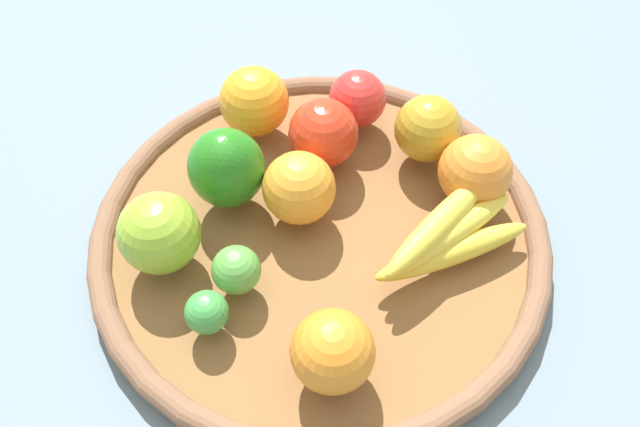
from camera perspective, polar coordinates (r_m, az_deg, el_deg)
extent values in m
plane|color=slate|center=(0.71, 0.00, -2.62)|extent=(2.40, 2.40, 0.00)
cylinder|color=brown|center=(0.70, 0.00, -2.13)|extent=(0.46, 0.46, 0.02)
torus|color=brown|center=(0.70, 0.00, -1.63)|extent=(0.47, 0.47, 0.02)
sphere|color=#AF8A23|center=(0.73, 9.13, 7.12)|extent=(0.10, 0.10, 0.07)
sphere|color=red|center=(0.72, 0.28, 6.83)|extent=(0.11, 0.11, 0.08)
ellipsoid|color=yellow|center=(0.66, 11.18, -3.17)|extent=(0.16, 0.10, 0.03)
ellipsoid|color=yellow|center=(0.66, 10.71, -1.82)|extent=(0.17, 0.06, 0.03)
ellipsoid|color=yellow|center=(0.65, 10.21, -0.69)|extent=(0.17, 0.03, 0.03)
sphere|color=#57A343|center=(0.63, -7.11, -4.76)|extent=(0.07, 0.07, 0.05)
ellipsoid|color=#26771C|center=(0.68, -7.93, 3.82)|extent=(0.11, 0.10, 0.09)
sphere|color=#8FB630|center=(0.65, -13.49, -1.62)|extent=(0.11, 0.11, 0.08)
sphere|color=orange|center=(0.57, 1.08, -11.61)|extent=(0.10, 0.10, 0.07)
sphere|color=red|center=(0.77, 3.21, 9.69)|extent=(0.07, 0.07, 0.06)
sphere|color=orange|center=(0.67, -1.90, 2.09)|extent=(0.09, 0.09, 0.07)
sphere|color=orange|center=(0.76, -5.60, 9.46)|extent=(0.10, 0.10, 0.08)
sphere|color=green|center=(0.62, -9.61, -8.24)|extent=(0.05, 0.05, 0.04)
sphere|color=orange|center=(0.70, 13.00, 3.54)|extent=(0.10, 0.10, 0.08)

